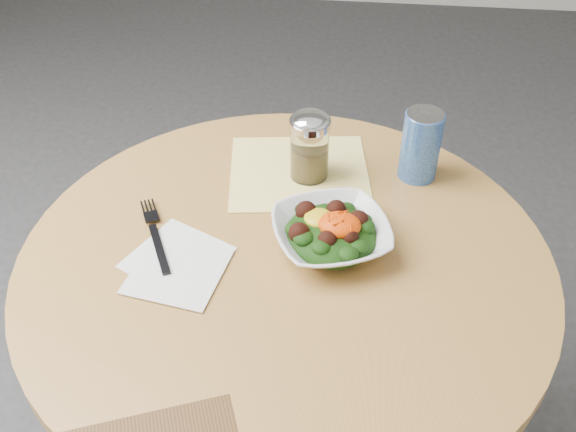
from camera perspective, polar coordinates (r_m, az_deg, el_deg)
The scene contains 7 objects.
table at distance 1.23m, azimuth -0.23°, elevation -9.98°, with size 0.90×0.90×0.75m.
cloth_napkin at distance 1.26m, azimuth 1.00°, elevation 3.93°, with size 0.27×0.25×0.00m, color yellow.
paper_napkins at distance 1.08m, azimuth -9.79°, elevation -4.24°, with size 0.19×0.21×0.00m.
salad_bowl at distance 1.08m, azimuth 3.85°, elevation -1.52°, with size 0.25×0.25×0.07m.
fork at distance 1.14m, azimuth -11.73°, elevation -1.44°, with size 0.10×0.19×0.00m.
spice_shaker at distance 1.21m, azimuth 1.93°, elevation 6.18°, with size 0.08×0.08×0.14m.
beverage_can at distance 1.24m, azimuth 11.71°, elevation 6.19°, with size 0.07×0.07×0.14m.
Camera 1 is at (0.09, -0.78, 1.50)m, focal length 40.00 mm.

